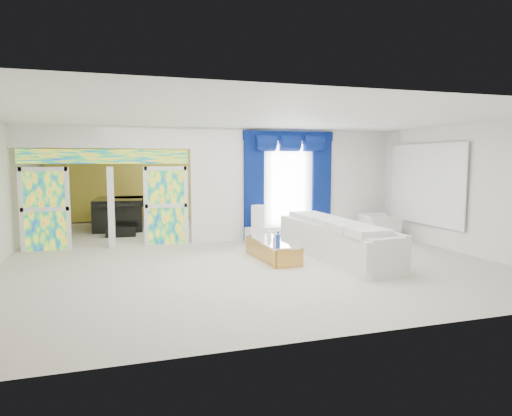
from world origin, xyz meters
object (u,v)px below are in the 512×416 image
object	(u,v)px
armchair	(378,226)
grand_piano	(119,214)
console_table	(269,234)
coffee_table	(273,250)
white_sofa	(335,242)

from	to	relation	value
armchair	grand_piano	world-z (taller)	grand_piano
armchair	grand_piano	bearing A→B (deg)	66.02
console_table	armchair	world-z (taller)	armchair
coffee_table	console_table	world-z (taller)	console_table
grand_piano	console_table	bearing A→B (deg)	-39.86
coffee_table	grand_piano	distance (m)	6.53
console_table	armchair	distance (m)	3.12
coffee_table	grand_piano	xyz separation A→B (m)	(-3.09, 5.75, 0.28)
white_sofa	console_table	world-z (taller)	white_sofa
console_table	grand_piano	size ratio (longest dim) A/B	0.64
white_sofa	coffee_table	size ratio (longest dim) A/B	2.20
console_table	grand_piano	world-z (taller)	grand_piano
coffee_table	grand_piano	bearing A→B (deg)	118.25
coffee_table	armchair	world-z (taller)	armchair
coffee_table	grand_piano	world-z (taller)	grand_piano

